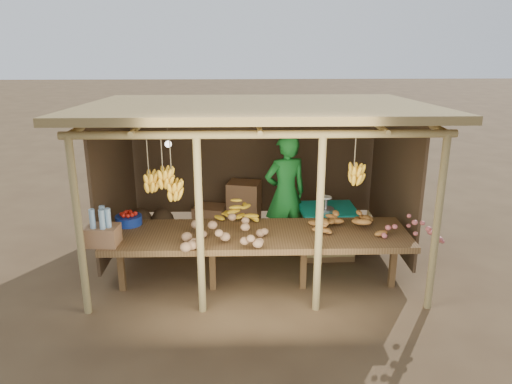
{
  "coord_description": "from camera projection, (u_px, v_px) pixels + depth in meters",
  "views": [
    {
      "loc": [
        -0.19,
        -6.92,
        3.28
      ],
      "look_at": [
        0.0,
        0.0,
        1.05
      ],
      "focal_mm": 35.0,
      "sensor_mm": 36.0,
      "label": 1
    }
  ],
  "objects": [
    {
      "name": "sweet_potato_heap",
      "position": [
        346.0,
        217.0,
        6.51
      ],
      "size": [
        0.92,
        0.62,
        0.35
      ],
      "primitive_type": null,
      "rotation": [
        0.0,
        0.0,
        0.11
      ],
      "color": "#A6692A",
      "rests_on": "counter"
    },
    {
      "name": "bottle_box",
      "position": [
        103.0,
        231.0,
        6.05
      ],
      "size": [
        0.4,
        0.33,
        0.48
      ],
      "color": "#8B603E",
      "rests_on": "counter"
    },
    {
      "name": "tomato_basin",
      "position": [
        129.0,
        219.0,
        6.71
      ],
      "size": [
        0.35,
        0.35,
        0.19
      ],
      "rotation": [
        0.0,
        0.0,
        -0.16
      ],
      "color": "navy",
      "rests_on": "counter"
    },
    {
      "name": "counter",
      "position": [
        258.0,
        237.0,
        6.47
      ],
      "size": [
        3.9,
        1.05,
        0.8
      ],
      "color": "brown",
      "rests_on": "ground"
    },
    {
      "name": "ground",
      "position": [
        256.0,
        257.0,
        7.6
      ],
      "size": [
        60.0,
        60.0,
        0.0
      ],
      "primitive_type": "plane",
      "color": "brown",
      "rests_on": "ground"
    },
    {
      "name": "banana_pile",
      "position": [
        238.0,
        209.0,
        6.82
      ],
      "size": [
        0.59,
        0.41,
        0.34
      ],
      "primitive_type": null,
      "rotation": [
        0.0,
        0.0,
        -0.18
      ],
      "color": "yellow",
      "rests_on": "counter"
    },
    {
      "name": "potato_heap",
      "position": [
        227.0,
        228.0,
        6.12
      ],
      "size": [
        1.2,
        0.81,
        0.37
      ],
      "primitive_type": null,
      "rotation": [
        0.0,
        0.0,
        0.13
      ],
      "color": "#9B7350",
      "rests_on": "counter"
    },
    {
      "name": "onion_heap",
      "position": [
        412.0,
        228.0,
        6.16
      ],
      "size": [
        0.82,
        0.64,
        0.35
      ],
      "primitive_type": null,
      "rotation": [
        0.0,
        0.0,
        0.34
      ],
      "color": "#CD6563",
      "rests_on": "counter"
    },
    {
      "name": "stall_structure",
      "position": [
        255.0,
        135.0,
        6.95
      ],
      "size": [
        4.7,
        3.5,
        2.43
      ],
      "color": "#A38B54",
      "rests_on": "ground"
    },
    {
      "name": "carton_stack",
      "position": [
        233.0,
        210.0,
        8.53
      ],
      "size": [
        1.2,
        0.55,
        0.84
      ],
      "color": "#8B603E",
      "rests_on": "ground"
    },
    {
      "name": "tarp_crate",
      "position": [
        327.0,
        230.0,
        7.6
      ],
      "size": [
        0.85,
        0.74,
        0.98
      ],
      "color": "brown",
      "rests_on": "ground"
    },
    {
      "name": "vendor",
      "position": [
        285.0,
        194.0,
        7.59
      ],
      "size": [
        0.78,
        0.63,
        1.85
      ],
      "primitive_type": "imported",
      "rotation": [
        0.0,
        0.0,
        3.46
      ],
      "color": "#1B7B2A",
      "rests_on": "ground"
    },
    {
      "name": "burlap_sacks",
      "position": [
        152.0,
        221.0,
        8.41
      ],
      "size": [
        0.77,
        0.4,
        0.54
      ],
      "color": "#493522",
      "rests_on": "ground"
    }
  ]
}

